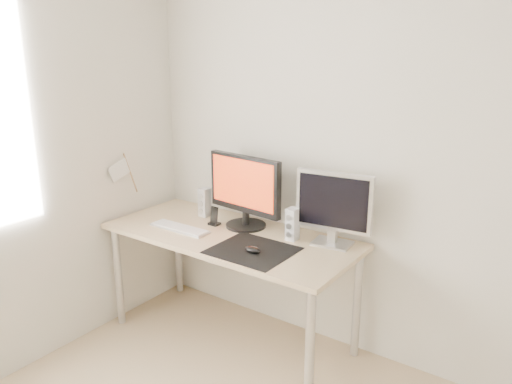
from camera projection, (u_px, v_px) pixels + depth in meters
The scene contains 11 objects.
wall_back at pixel (405, 160), 2.72m from camera, with size 3.50×3.50×0.00m, color white.
mousepad at pixel (253, 250), 2.83m from camera, with size 0.45×0.40×0.00m, color black.
mouse at pixel (252, 250), 2.79m from camera, with size 0.10×0.06×0.04m, color black.
desk at pixel (230, 245), 3.11m from camera, with size 1.60×0.70×0.73m.
main_monitor at pixel (245, 189), 3.13m from camera, with size 0.55×0.28×0.47m.
second_monitor at pixel (334, 205), 2.85m from camera, with size 0.45×0.19×0.43m.
speaker_left at pixel (205, 202), 3.38m from camera, with size 0.06×0.08×0.20m.
speaker_right at pixel (292, 224), 2.96m from camera, with size 0.06×0.08×0.20m.
keyboard at pixel (180, 228), 3.16m from camera, with size 0.42×0.12×0.02m.
phone_dock at pixel (214, 219), 3.23m from camera, with size 0.07×0.06×0.12m.
pennant at pixel (123, 171), 3.32m from camera, with size 0.01×0.23×0.29m.
Camera 1 is at (0.87, -0.89, 1.84)m, focal length 35.00 mm.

